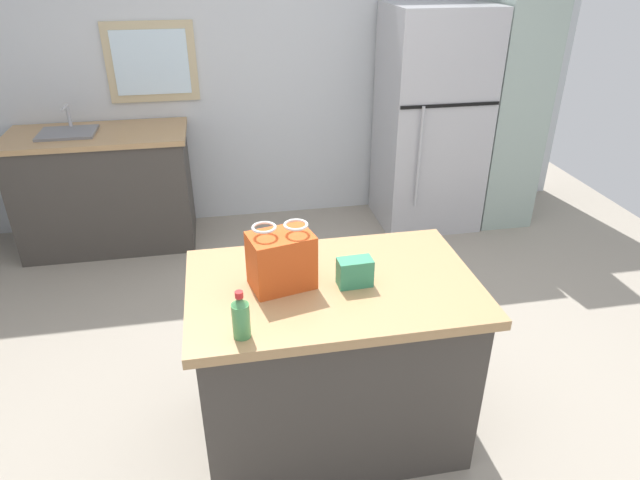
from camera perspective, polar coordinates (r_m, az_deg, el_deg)
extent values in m
plane|color=#9E9384|center=(3.15, 2.12, -15.01)|extent=(6.19, 6.19, 0.00)
cube|color=silver|center=(4.75, -4.18, 17.61)|extent=(5.15, 0.10, 2.60)
cube|color=#CCB78C|center=(4.67, -16.91, 17.08)|extent=(0.68, 0.04, 0.60)
cube|color=white|center=(4.65, -16.93, 17.04)|extent=(0.56, 0.02, 0.48)
cube|color=#423D38|center=(2.67, 1.22, -12.67)|extent=(1.17, 0.72, 0.82)
cube|color=tan|center=(2.41, 1.32, -4.82)|extent=(1.25, 0.80, 0.04)
cube|color=#B7B7BC|center=(4.72, 11.30, 11.93)|extent=(0.79, 0.69, 1.77)
cube|color=black|center=(4.35, 13.23, 13.30)|extent=(0.77, 0.01, 0.02)
cylinder|color=#B7B7BC|center=(4.36, 10.15, 8.27)|extent=(0.02, 0.02, 0.80)
cube|color=#9EB2A8|center=(4.95, 18.59, 13.53)|extent=(0.45, 0.66, 2.06)
cube|color=#423D38|center=(4.67, -21.05, 4.59)|extent=(1.28, 0.60, 0.88)
cube|color=tan|center=(4.53, -22.05, 9.92)|extent=(1.32, 0.64, 0.04)
cube|color=slate|center=(4.58, -24.35, 9.27)|extent=(0.40, 0.32, 0.14)
cylinder|color=#B7B7BC|center=(4.67, -24.36, 11.42)|extent=(0.03, 0.03, 0.18)
cylinder|color=#B7B7BC|center=(4.59, -24.74, 12.19)|extent=(0.02, 0.14, 0.02)
cube|color=#DB511E|center=(2.32, -3.99, -2.11)|extent=(0.29, 0.23, 0.24)
torus|color=white|center=(2.24, -5.77, 1.29)|extent=(0.12, 0.12, 0.01)
torus|color=white|center=(2.25, -2.50, 1.57)|extent=(0.12, 0.12, 0.01)
cube|color=#388E66|center=(2.35, 3.59, -3.32)|extent=(0.15, 0.09, 0.12)
cylinder|color=#4C9956|center=(2.07, -8.10, -8.18)|extent=(0.07, 0.07, 0.14)
cone|color=#4C9956|center=(2.02, -8.26, -6.22)|extent=(0.06, 0.06, 0.03)
cylinder|color=red|center=(2.01, -8.31, -5.57)|extent=(0.03, 0.03, 0.02)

